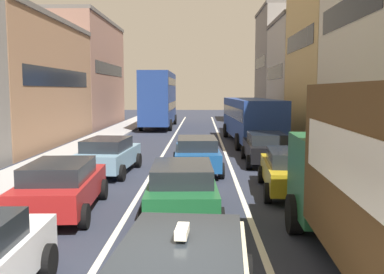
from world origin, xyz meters
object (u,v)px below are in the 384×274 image
wagon_right_lane_far (266,147)px  wagon_left_lane_second (61,185)px  sedan_right_lane_behind_truck (292,170)px  hatchback_centre_lane_third (197,153)px  sedan_left_lane_third (108,155)px  sedan_centre_lane_second (182,188)px  bus_far_queue_secondary (159,97)px  bus_mid_queue_primary (251,117)px

wagon_right_lane_far → wagon_left_lane_second: bearing=140.6°
wagon_left_lane_second → sedan_right_lane_behind_truck: 7.46m
hatchback_centre_lane_third → sedan_left_lane_third: bearing=94.2°
sedan_centre_lane_second → bus_far_queue_secondary: size_ratio=0.42×
bus_mid_queue_primary → bus_far_queue_secondary: size_ratio=1.01×
wagon_left_lane_second → bus_mid_queue_primary: size_ratio=0.42×
sedan_centre_lane_second → hatchback_centre_lane_third: size_ratio=1.00×
sedan_right_lane_behind_truck → hatchback_centre_lane_third: bearing=45.7°
sedan_centre_lane_second → wagon_left_lane_second: same height
bus_far_queue_secondary → wagon_right_lane_far: bearing=-160.3°
sedan_right_lane_behind_truck → wagon_right_lane_far: 5.72m
sedan_centre_lane_second → sedan_left_lane_third: 6.85m
sedan_left_lane_third → wagon_left_lane_second: bearing=-176.8°
sedan_right_lane_behind_truck → wagon_left_lane_second: bearing=113.8°
sedan_right_lane_behind_truck → sedan_centre_lane_second: bearing=131.4°
hatchback_centre_lane_third → wagon_right_lane_far: (3.22, 2.07, 0.00)m
sedan_left_lane_third → bus_mid_queue_primary: (7.09, 10.21, 0.96)m
sedan_left_lane_third → bus_mid_queue_primary: size_ratio=0.42×
bus_mid_queue_primary → sedan_right_lane_behind_truck: bearing=176.6°
wagon_left_lane_second → hatchback_centre_lane_third: size_ratio=1.01×
sedan_left_lane_third → sedan_right_lane_behind_truck: bearing=-111.0°
sedan_centre_lane_second → sedan_right_lane_behind_truck: 4.52m
wagon_left_lane_second → wagon_right_lane_far: bearing=-43.9°
sedan_centre_lane_second → wagon_right_lane_far: bearing=-25.0°
hatchback_centre_lane_third → sedan_right_lane_behind_truck: same height
hatchback_centre_lane_third → sedan_left_lane_third: same height
hatchback_centre_lane_third → wagon_right_lane_far: size_ratio=1.01×
hatchback_centre_lane_third → wagon_right_lane_far: same height
hatchback_centre_lane_third → bus_far_queue_secondary: bus_far_queue_secondary is taller
sedan_centre_lane_second → sedan_left_lane_third: same height
sedan_left_lane_third → sedan_right_lane_behind_truck: (6.94, -3.23, 0.00)m
wagon_left_lane_second → bus_mid_queue_primary: bus_mid_queue_primary is taller
sedan_centre_lane_second → wagon_right_lane_far: same height
sedan_centre_lane_second → bus_far_queue_secondary: 28.06m
hatchback_centre_lane_third → wagon_right_lane_far: 3.83m
sedan_right_lane_behind_truck → wagon_right_lane_far: same height
sedan_left_lane_third → sedan_right_lane_behind_truck: 7.65m
hatchback_centre_lane_third → wagon_right_lane_far: bearing=-59.6°
sedan_left_lane_third → sedan_right_lane_behind_truck: size_ratio=1.00×
sedan_centre_lane_second → bus_far_queue_secondary: (-3.40, 27.78, 2.03)m
sedan_centre_lane_second → bus_mid_queue_primary: 16.65m
wagon_left_lane_second → wagon_right_lane_far: size_ratio=1.02×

